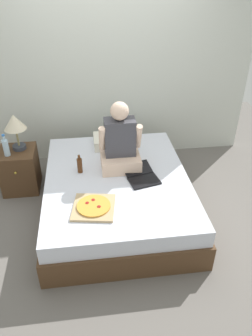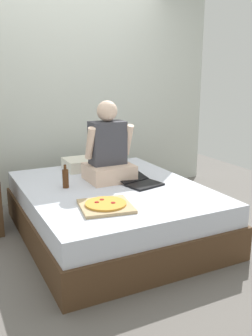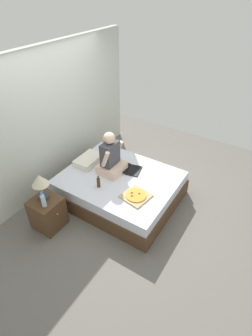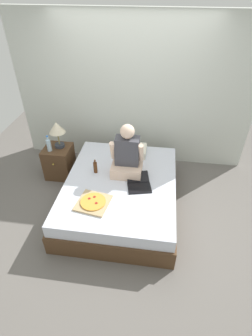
# 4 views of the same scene
# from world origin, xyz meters

# --- Properties ---
(ground_plane) EXTENTS (5.97, 5.97, 0.00)m
(ground_plane) POSITION_xyz_m (0.00, 0.00, 0.00)
(ground_plane) COLOR #66605B
(wall_back) EXTENTS (3.97, 0.12, 2.50)m
(wall_back) POSITION_xyz_m (0.00, 1.36, 1.25)
(wall_back) COLOR silver
(wall_back) RESTS_ON ground
(bed) EXTENTS (1.62, 2.00, 0.48)m
(bed) POSITION_xyz_m (0.00, 0.00, 0.24)
(bed) COLOR #4C331E
(bed) RESTS_ON ground
(pillow) EXTENTS (0.52, 0.34, 0.12)m
(pillow) POSITION_xyz_m (0.04, 0.72, 0.54)
(pillow) COLOR silver
(pillow) RESTS_ON bed
(person_seated) EXTENTS (0.47, 0.40, 0.78)m
(person_seated) POSITION_xyz_m (0.06, 0.22, 0.77)
(person_seated) COLOR beige
(person_seated) RESTS_ON bed
(laptop) EXTENTS (0.40, 0.48, 0.07)m
(laptop) POSITION_xyz_m (0.27, -0.06, 0.50)
(laptop) COLOR black
(laptop) RESTS_ON bed
(pizza_box) EXTENTS (0.46, 0.46, 0.04)m
(pizza_box) POSITION_xyz_m (-0.28, -0.50, 0.50)
(pizza_box) COLOR tan
(pizza_box) RESTS_ON bed
(beer_bottle_on_bed) EXTENTS (0.06, 0.06, 0.22)m
(beer_bottle_on_bed) POSITION_xyz_m (-0.40, 0.15, 0.57)
(beer_bottle_on_bed) COLOR #4C2811
(beer_bottle_on_bed) RESTS_ON bed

